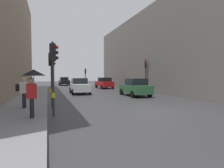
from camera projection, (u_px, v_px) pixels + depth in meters
ground_plane at (151, 110)px, 10.36m from camera, size 120.00×120.00×0.00m
sidewalk_kerb at (29, 101)px, 13.57m from camera, size 2.62×40.00×0.16m
building_facade_right at (176, 54)px, 25.29m from camera, size 12.00×30.82×10.37m
traffic_light_mid_street at (146, 70)px, 21.15m from camera, size 0.36×0.45×4.00m
traffic_light_near_left at (53, 65)px, 8.67m from camera, size 0.44×0.26×3.69m
traffic_light_near_right at (52, 69)px, 11.52m from camera, size 0.44×0.37×3.60m
traffic_light_far_median at (85, 74)px, 30.53m from camera, size 0.25×0.43×3.33m
car_green_estate at (135, 87)px, 17.58m from camera, size 2.09×4.24×1.76m
car_red_sedan at (104, 83)px, 28.40m from camera, size 2.20×4.29×1.76m
car_dark_suv at (64, 81)px, 37.52m from camera, size 2.18×4.28×1.76m
car_white_compact at (80, 86)px, 19.96m from camera, size 2.13×4.26×1.76m
pedestrian_with_umbrella at (33, 80)px, 7.76m from camera, size 1.00×1.00×2.14m
pedestrian_with_black_backpack at (23, 91)px, 10.11m from camera, size 0.64×0.38×1.77m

